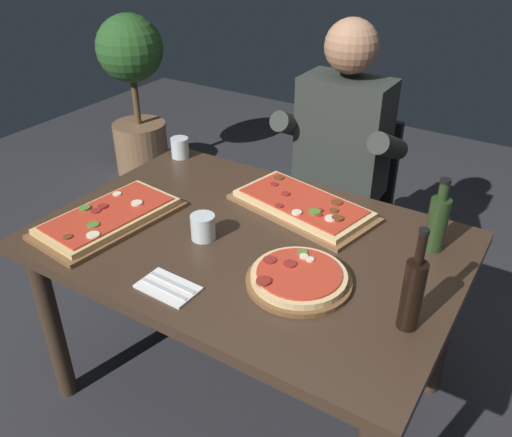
# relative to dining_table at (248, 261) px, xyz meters

# --- Properties ---
(ground_plane) EXTENTS (6.40, 6.40, 0.00)m
(ground_plane) POSITION_rel_dining_table_xyz_m (0.00, 0.00, -0.64)
(ground_plane) COLOR #2D2D33
(dining_table) EXTENTS (1.40, 0.96, 0.74)m
(dining_table) POSITION_rel_dining_table_xyz_m (0.00, 0.00, 0.00)
(dining_table) COLOR #3D2B1E
(dining_table) RESTS_ON ground_plane
(pizza_rectangular_front) EXTENTS (0.57, 0.38, 0.05)m
(pizza_rectangular_front) POSITION_rel_dining_table_xyz_m (0.07, 0.26, 0.12)
(pizza_rectangular_front) COLOR brown
(pizza_rectangular_front) RESTS_ON dining_table
(pizza_rectangular_left) EXTENTS (0.33, 0.54, 0.05)m
(pizza_rectangular_left) POSITION_rel_dining_table_xyz_m (-0.47, -0.18, 0.12)
(pizza_rectangular_left) COLOR brown
(pizza_rectangular_left) RESTS_ON dining_table
(pizza_round_far) EXTENTS (0.32, 0.32, 0.05)m
(pizza_round_far) POSITION_rel_dining_table_xyz_m (0.26, -0.13, 0.11)
(pizza_round_far) COLOR brown
(pizza_round_far) RESTS_ON dining_table
(wine_bottle_dark) EXTENTS (0.06, 0.06, 0.31)m
(wine_bottle_dark) POSITION_rel_dining_table_xyz_m (0.60, -0.14, 0.21)
(wine_bottle_dark) COLOR black
(wine_bottle_dark) RESTS_ON dining_table
(oil_bottle_amber) EXTENTS (0.06, 0.06, 0.25)m
(oil_bottle_amber) POSITION_rel_dining_table_xyz_m (0.55, 0.27, 0.20)
(oil_bottle_amber) COLOR #233819
(oil_bottle_amber) RESTS_ON dining_table
(tumbler_near_camera) EXTENTS (0.08, 0.08, 0.09)m
(tumbler_near_camera) POSITION_rel_dining_table_xyz_m (-0.61, 0.39, 0.13)
(tumbler_near_camera) COLOR silver
(tumbler_near_camera) RESTS_ON dining_table
(tumbler_far_side) EXTENTS (0.08, 0.08, 0.09)m
(tumbler_far_side) POSITION_rel_dining_table_xyz_m (-0.13, -0.08, 0.13)
(tumbler_far_side) COLOR silver
(tumbler_far_side) RESTS_ON dining_table
(napkin_cutlery_set) EXTENTS (0.18, 0.12, 0.01)m
(napkin_cutlery_set) POSITION_rel_dining_table_xyz_m (-0.05, -0.36, 0.10)
(napkin_cutlery_set) COLOR white
(napkin_cutlery_set) RESTS_ON dining_table
(diner_chair) EXTENTS (0.44, 0.44, 0.87)m
(diner_chair) POSITION_rel_dining_table_xyz_m (-0.01, 0.86, -0.16)
(diner_chair) COLOR black
(diner_chair) RESTS_ON ground_plane
(seated_diner) EXTENTS (0.53, 0.41, 1.33)m
(seated_diner) POSITION_rel_dining_table_xyz_m (-0.01, 0.74, 0.10)
(seated_diner) COLOR #23232D
(seated_diner) RESTS_ON ground_plane
(potted_plant_corner) EXTENTS (0.44, 0.44, 1.10)m
(potted_plant_corner) POSITION_rel_dining_table_xyz_m (-1.77, 1.31, -0.03)
(potted_plant_corner) COLOR #846042
(potted_plant_corner) RESTS_ON ground_plane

